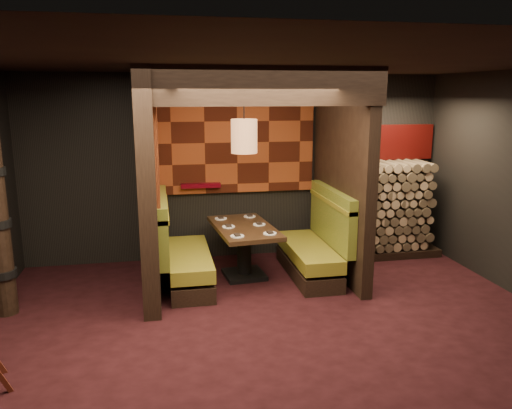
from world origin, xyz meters
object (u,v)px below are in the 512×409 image
(dining_table, at_px, (244,242))
(firewood_stack, at_px, (384,209))
(booth_bench_left, at_px, (181,256))
(booth_bench_right, at_px, (315,248))
(pendant_lamp, at_px, (244,136))

(dining_table, relative_size, firewood_stack, 0.86)
(booth_bench_left, distance_m, booth_bench_right, 1.89)
(booth_bench_right, height_order, dining_table, booth_bench_right)
(dining_table, xyz_separation_m, firewood_stack, (2.37, 0.59, 0.24))
(pendant_lamp, relative_size, firewood_stack, 0.62)
(booth_bench_left, bearing_deg, booth_bench_right, 0.00)
(booth_bench_right, distance_m, firewood_stack, 1.56)
(booth_bench_left, bearing_deg, dining_table, 7.33)
(booth_bench_right, distance_m, dining_table, 1.03)
(booth_bench_right, height_order, firewood_stack, firewood_stack)
(dining_table, distance_m, pendant_lamp, 1.49)
(dining_table, bearing_deg, firewood_stack, 13.92)
(dining_table, bearing_deg, booth_bench_left, -172.67)
(pendant_lamp, bearing_deg, booth_bench_right, -3.57)
(booth_bench_right, bearing_deg, firewood_stack, 27.35)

